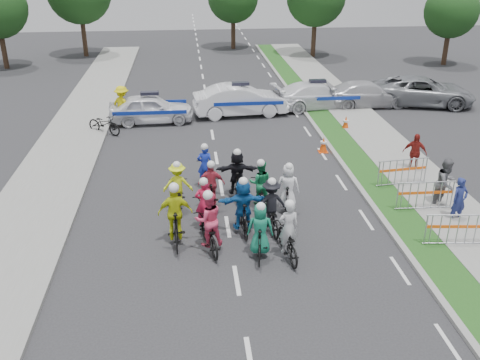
{
  "coord_description": "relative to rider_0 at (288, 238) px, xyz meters",
  "views": [
    {
      "loc": [
        -1.15,
        -12.08,
        8.45
      ],
      "look_at": [
        0.52,
        4.19,
        1.1
      ],
      "focal_mm": 40.0,
      "sensor_mm": 36.0,
      "label": 1
    }
  ],
  "objects": [
    {
      "name": "rider_10",
      "position": [
        -3.15,
        3.36,
        0.08
      ],
      "size": [
        1.01,
        1.78,
        1.8
      ],
      "rotation": [
        0.0,
        0.0,
        3.11
      ],
      "color": "black",
      "rests_on": "ground"
    },
    {
      "name": "ground",
      "position": [
        -1.58,
        -1.05,
        -0.62
      ],
      "size": [
        90.0,
        90.0,
        0.0
      ],
      "primitive_type": "plane",
      "color": "#28282B",
      "rests_on": "ground"
    },
    {
      "name": "rider_1",
      "position": [
        -0.8,
        0.09,
        0.08
      ],
      "size": [
        0.82,
        1.77,
        1.8
      ],
      "rotation": [
        0.0,
        0.0,
        3.0
      ],
      "color": "black",
      "rests_on": "ground"
    },
    {
      "name": "police_car_2",
      "position": [
        4.36,
        14.81,
        0.09
      ],
      "size": [
        5.21,
        2.82,
        1.43
      ],
      "primitive_type": "imported",
      "rotation": [
        0.0,
        0.0,
        1.74
      ],
      "color": "white",
      "rests_on": "ground"
    },
    {
      "name": "civilian_suv",
      "position": [
        10.39,
        14.85,
        0.15
      ],
      "size": [
        6.05,
        3.92,
        1.55
      ],
      "primitive_type": "imported",
      "rotation": [
        0.0,
        0.0,
        1.31
      ],
      "color": "gray",
      "rests_on": "ground"
    },
    {
      "name": "rider_0",
      "position": [
        0.0,
        0.0,
        0.0
      ],
      "size": [
        0.83,
        1.91,
        1.89
      ],
      "rotation": [
        0.0,
        0.0,
        3.25
      ],
      "color": "black",
      "rests_on": "ground"
    },
    {
      "name": "sidewalk_right",
      "position": [
        6.02,
        3.95,
        -0.56
      ],
      "size": [
        2.4,
        60.0,
        0.13
      ],
      "primitive_type": "cube",
      "color": "gray",
      "rests_on": "ground"
    },
    {
      "name": "cone_1",
      "position": [
        4.92,
        11.01,
        -0.28
      ],
      "size": [
        0.4,
        0.4,
        0.7
      ],
      "color": "#F24C0C",
      "rests_on": "ground"
    },
    {
      "name": "barrier_1",
      "position": [
        5.12,
        2.32,
        -0.06
      ],
      "size": [
        2.01,
        0.55,
        1.12
      ],
      "primitive_type": null,
      "rotation": [
        0.0,
        0.0,
        -0.02
      ],
      "color": "#A5A8AD",
      "rests_on": "ground"
    },
    {
      "name": "rider_9",
      "position": [
        -2.02,
        3.3,
        0.07
      ],
      "size": [
        0.94,
        1.75,
        1.8
      ],
      "rotation": [
        0.0,
        0.0,
        3.06
      ],
      "color": "black",
      "rests_on": "ground"
    },
    {
      "name": "grass_strip",
      "position": [
        4.22,
        3.95,
        -0.57
      ],
      "size": [
        1.2,
        60.0,
        0.11
      ],
      "primitive_type": "cube",
      "color": "#1D4817",
      "rests_on": "ground"
    },
    {
      "name": "barrier_0",
      "position": [
        5.12,
        -0.02,
        -0.06
      ],
      "size": [
        2.04,
        0.7,
        1.12
      ],
      "primitive_type": null,
      "rotation": [
        0.0,
        0.0,
        -0.1
      ],
      "color": "#A5A8AD",
      "rests_on": "ground"
    },
    {
      "name": "police_car_0",
      "position": [
        -4.55,
        13.16,
        0.09
      ],
      "size": [
        4.29,
        1.9,
        1.43
      ],
      "primitive_type": "imported",
      "rotation": [
        0.0,
        0.0,
        1.62
      ],
      "color": "white",
      "rests_on": "ground"
    },
    {
      "name": "barrier_2",
      "position": [
        5.12,
        4.33,
        -0.06
      ],
      "size": [
        2.04,
        0.72,
        1.12
      ],
      "primitive_type": null,
      "rotation": [
        0.0,
        0.0,
        0.11
      ],
      "color": "#A5A8AD",
      "rests_on": "ground"
    },
    {
      "name": "rider_7",
      "position": [
        0.51,
        2.79,
        0.09
      ],
      "size": [
        0.85,
        1.8,
        1.83
      ],
      "rotation": [
        0.0,
        0.0,
        2.94
      ],
      "color": "black",
      "rests_on": "ground"
    },
    {
      "name": "spectator_0",
      "position": [
        5.92,
        1.55,
        0.15
      ],
      "size": [
        0.63,
        0.49,
        1.54
      ],
      "primitive_type": "imported",
      "rotation": [
        0.0,
        0.0,
        0.23
      ],
      "color": "navy",
      "rests_on": "ground"
    },
    {
      "name": "spectator_1",
      "position": [
        5.94,
        2.62,
        0.27
      ],
      "size": [
        1.09,
        1.04,
        1.78
      ],
      "primitive_type": "imported",
      "rotation": [
        0.0,
        0.0,
        0.57
      ],
      "color": "#5C5C61",
      "rests_on": "ground"
    },
    {
      "name": "spectator_2",
      "position": [
        6.15,
        5.74,
        0.16
      ],
      "size": [
        1.0,
        0.73,
        1.58
      ],
      "primitive_type": "imported",
      "rotation": [
        0.0,
        0.0,
        -0.42
      ],
      "color": "maroon",
      "rests_on": "ground"
    },
    {
      "name": "rider_2",
      "position": [
        -2.24,
        0.65,
        0.11
      ],
      "size": [
        1.03,
        2.03,
        1.98
      ],
      "rotation": [
        0.0,
        0.0,
        3.33
      ],
      "color": "black",
      "rests_on": "ground"
    },
    {
      "name": "civilian_sedan",
      "position": [
        7.23,
        14.89,
        0.06
      ],
      "size": [
        4.79,
        2.08,
        1.37
      ],
      "primitive_type": "imported",
      "rotation": [
        0.0,
        0.0,
        1.6
      ],
      "color": "#BBBBC0",
      "rests_on": "ground"
    },
    {
      "name": "rider_3",
      "position": [
        -3.21,
        1.1,
        0.16
      ],
      "size": [
        1.04,
        1.97,
        2.06
      ],
      "rotation": [
        0.0,
        0.0,
        3.17
      ],
      "color": "black",
      "rests_on": "ground"
    },
    {
      "name": "parked_bike",
      "position": [
        -6.68,
        11.62,
        -0.13
      ],
      "size": [
        1.93,
        1.6,
        0.99
      ],
      "primitive_type": "imported",
      "rotation": [
        0.0,
        0.0,
        0.97
      ],
      "color": "black",
      "rests_on": "ground"
    },
    {
      "name": "curb_right",
      "position": [
        3.52,
        3.95,
        -0.56
      ],
      "size": [
        0.2,
        60.0,
        0.12
      ],
      "primitive_type": "cube",
      "color": "gray",
      "rests_on": "ground"
    },
    {
      "name": "rider_4",
      "position": [
        -0.24,
        1.62,
        0.09
      ],
      "size": [
        1.08,
        1.86,
        1.85
      ],
      "rotation": [
        0.0,
        0.0,
        3.24
      ],
      "color": "black",
      "rests_on": "ground"
    },
    {
      "name": "rider_11",
      "position": [
        -1.07,
        4.12,
        0.17
      ],
      "size": [
        1.52,
        1.81,
        1.88
      ],
      "rotation": [
        0.0,
        0.0,
        3.09
      ],
      "color": "black",
      "rests_on": "ground"
    },
    {
      "name": "marshal_hiviz",
      "position": [
        -5.94,
        13.15,
        0.34
      ],
      "size": [
        1.42,
        1.31,
        1.92
      ],
      "primitive_type": "imported",
      "rotation": [
        0.0,
        0.0,
        2.51
      ],
      "color": "yellow",
      "rests_on": "ground"
    },
    {
      "name": "sidewalk_left",
      "position": [
        -8.08,
        3.95,
        -0.56
      ],
      "size": [
        3.0,
        60.0,
        0.13
      ],
      "primitive_type": "cube",
      "color": "gray",
      "rests_on": "ground"
    },
    {
      "name": "rider_8",
      "position": [
        -0.37,
        3.17,
        0.06
      ],
      "size": [
        0.83,
        1.86,
        1.84
      ],
      "rotation": [
        0.0,
        0.0,
        3.03
      ],
      "color": "black",
      "rests_on": "ground"
    },
    {
      "name": "cone_0",
      "position": [
        3.1,
        8.18,
        -0.28
      ],
      "size": [
        0.4,
        0.4,
        0.7
      ],
      "color": "#F24C0C",
      "rests_on": "ground"
    },
    {
      "name": "rider_12",
      "position": [
        -2.17,
        4.99,
        -0.03
      ],
      "size": [
        0.67,
        1.78,
        1.8
      ],
      "rotation": [
        0.0,
        0.0,
        3.11
      ],
      "color": "black",
      "rests_on": "ground"
    },
    {
      "name": "rider_6",
      "position": [
        -2.32,
        1.85,
        -0.01
      ],
      "size": [
        0.8,
        1.87,
        1.85
      ],
      "rotation": [
        0.0,
        0.0,
        3.24
      ],
      "color": "black",
      "rests_on": "ground"
    },
    {
      "name": "police_car_1",
      "position": [
        0.06,
        13.94,
        0.18
      ],
      "size": [
        5.01,
        2.13,
        1.61
      ],
      "primitive_type": "imported",
      "rotation": [
        0.0,
        0.0,
        1.66
      ],
      "color": "white",
      "rests_on": "ground"
    },
    {
      "name": "tree_2",
      "position": [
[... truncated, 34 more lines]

